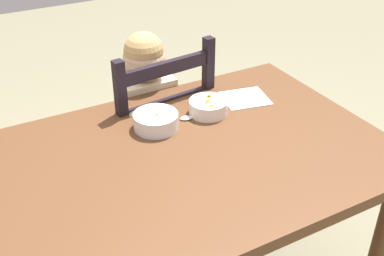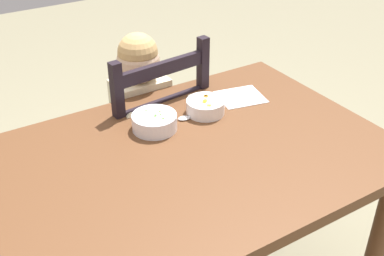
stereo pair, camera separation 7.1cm
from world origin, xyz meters
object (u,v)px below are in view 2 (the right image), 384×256
Objects in this scene: bowl_of_peas at (155,121)px; spoon at (189,117)px; bowl_of_carrots at (205,106)px; dining_table at (192,179)px; dining_chair at (147,146)px; child_figure at (144,111)px.

spoon is at bearing -0.99° from bowl_of_peas.
bowl_of_carrots is (0.21, 0.00, -0.00)m from bowl_of_peas.
spoon reaches higher than dining_table.
dining_chair is at bearing 95.51° from spoon.
spoon is at bearing -84.49° from dining_chair.
dining_table is 0.49m from child_figure.
bowl_of_carrots reaches higher than dining_table.
dining_chair is 6.08× the size of bowl_of_peas.
bowl_of_carrots reaches higher than spoon.
dining_chair is 6.74× the size of spoon.
child_figure is at bearing -137.04° from dining_chair.
bowl_of_carrots is (0.17, 0.19, 0.13)m from dining_table.
spoon is at bearing -83.42° from child_figure.
dining_chair is at bearing 42.96° from child_figure.
child_figure is at bearing 96.58° from spoon.
child_figure is (0.07, 0.48, 0.00)m from dining_table.
dining_table is at bearing -98.31° from child_figure.
spoon is (0.10, 0.18, 0.11)m from dining_table.
bowl_of_carrots is 1.00× the size of spoon.
dining_chair is at bearing 108.22° from bowl_of_carrots.
child_figure is 0.32m from spoon.
bowl_of_peas is (-0.10, -0.29, 0.13)m from child_figure.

